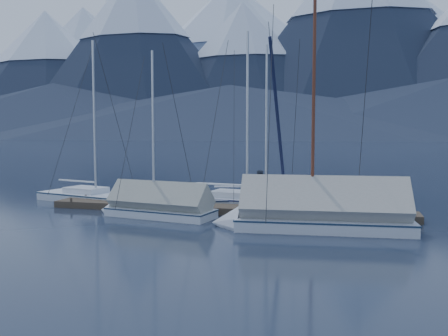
{
  "coord_description": "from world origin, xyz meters",
  "views": [
    {
      "loc": [
        5.88,
        -20.14,
        3.98
      ],
      "look_at": [
        0.0,
        2.0,
        2.2
      ],
      "focal_mm": 38.0,
      "sensor_mm": 36.0,
      "label": 1
    }
  ],
  "objects_px": {
    "sailboat_open_mid": "(257,204)",
    "sailboat_open_right": "(275,203)",
    "sailboat_covered_near": "(308,216)",
    "sailboat_covered_far": "(152,208)",
    "person": "(261,189)",
    "sailboat_open_left": "(103,199)"
  },
  "relations": [
    {
      "from": "sailboat_open_left",
      "to": "sailboat_covered_near",
      "type": "bearing_deg",
      "value": -20.15
    },
    {
      "from": "sailboat_open_right",
      "to": "sailboat_covered_near",
      "type": "distance_m",
      "value": 5.9
    },
    {
      "from": "sailboat_covered_far",
      "to": "sailboat_covered_near",
      "type": "bearing_deg",
      "value": -8.05
    },
    {
      "from": "sailboat_open_left",
      "to": "sailboat_covered_far",
      "type": "distance_m",
      "value": 5.45
    },
    {
      "from": "sailboat_covered_near",
      "to": "sailboat_covered_far",
      "type": "height_order",
      "value": "sailboat_covered_near"
    },
    {
      "from": "sailboat_open_left",
      "to": "sailboat_open_right",
      "type": "xyz_separation_m",
      "value": [
        9.51,
        1.18,
        -0.01
      ]
    },
    {
      "from": "sailboat_covered_far",
      "to": "sailboat_open_left",
      "type": "bearing_deg",
      "value": 143.34
    },
    {
      "from": "person",
      "to": "sailboat_open_left",
      "type": "bearing_deg",
      "value": 86.78
    },
    {
      "from": "sailboat_open_right",
      "to": "sailboat_covered_far",
      "type": "height_order",
      "value": "sailboat_open_right"
    },
    {
      "from": "sailboat_open_mid",
      "to": "sailboat_open_right",
      "type": "relative_size",
      "value": 1.08
    },
    {
      "from": "sailboat_open_left",
      "to": "person",
      "type": "relative_size",
      "value": 5.49
    },
    {
      "from": "sailboat_open_mid",
      "to": "sailboat_open_right",
      "type": "distance_m",
      "value": 1.08
    },
    {
      "from": "sailboat_open_right",
      "to": "sailboat_covered_near",
      "type": "bearing_deg",
      "value": -68.35
    },
    {
      "from": "sailboat_open_right",
      "to": "sailboat_covered_near",
      "type": "xyz_separation_m",
      "value": [
        2.17,
        -5.47,
        0.36
      ]
    },
    {
      "from": "sailboat_open_left",
      "to": "person",
      "type": "distance_m",
      "value": 9.44
    },
    {
      "from": "sailboat_open_mid",
      "to": "person",
      "type": "bearing_deg",
      "value": -73.68
    },
    {
      "from": "sailboat_covered_far",
      "to": "sailboat_open_right",
      "type": "bearing_deg",
      "value": 40.79
    },
    {
      "from": "sailboat_open_left",
      "to": "sailboat_covered_near",
      "type": "xyz_separation_m",
      "value": [
        11.68,
        -4.29,
        0.35
      ]
    },
    {
      "from": "sailboat_open_left",
      "to": "sailboat_open_right",
      "type": "height_order",
      "value": "sailboat_open_left"
    },
    {
      "from": "person",
      "to": "sailboat_open_right",
      "type": "bearing_deg",
      "value": 1.0
    },
    {
      "from": "sailboat_open_mid",
      "to": "sailboat_covered_far",
      "type": "relative_size",
      "value": 1.19
    },
    {
      "from": "sailboat_open_right",
      "to": "sailboat_covered_far",
      "type": "bearing_deg",
      "value": -139.21
    }
  ]
}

